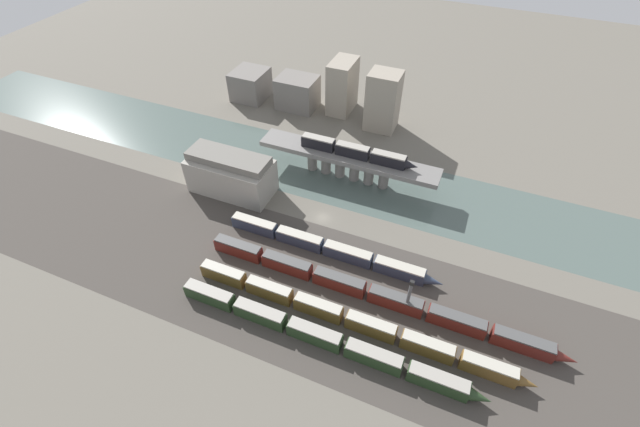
{
  "coord_description": "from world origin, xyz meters",
  "views": [
    {
      "loc": [
        32.79,
        -80.55,
        85.38
      ],
      "look_at": [
        0.0,
        -2.04,
        3.46
      ],
      "focal_mm": 24.0,
      "sensor_mm": 36.0,
      "label": 1
    }
  ],
  "objects_px": {
    "train_yard_mid": "(349,319)",
    "train_yard_far": "(373,293)",
    "warehouse_building": "(231,174)",
    "train_yard_near": "(321,337)",
    "signal_tower": "(409,297)",
    "train_yard_outer": "(329,248)",
    "train_on_bridge": "(357,152)"
  },
  "relations": [
    {
      "from": "train_yard_near",
      "to": "warehouse_building",
      "type": "xyz_separation_m",
      "value": [
        -44.26,
        36.99,
        4.25
      ]
    },
    {
      "from": "train_yard_near",
      "to": "train_yard_far",
      "type": "relative_size",
      "value": 0.81
    },
    {
      "from": "train_on_bridge",
      "to": "train_yard_near",
      "type": "height_order",
      "value": "train_on_bridge"
    },
    {
      "from": "warehouse_building",
      "to": "signal_tower",
      "type": "distance_m",
      "value": 63.42
    },
    {
      "from": "train_yard_near",
      "to": "warehouse_building",
      "type": "distance_m",
      "value": 57.83
    },
    {
      "from": "train_yard_mid",
      "to": "warehouse_building",
      "type": "height_order",
      "value": "warehouse_building"
    },
    {
      "from": "train_yard_near",
      "to": "train_yard_mid",
      "type": "height_order",
      "value": "train_yard_mid"
    },
    {
      "from": "train_yard_near",
      "to": "train_yard_outer",
      "type": "relative_size",
      "value": 1.21
    },
    {
      "from": "train_yard_far",
      "to": "train_yard_outer",
      "type": "relative_size",
      "value": 1.5
    },
    {
      "from": "train_yard_mid",
      "to": "train_yard_outer",
      "type": "height_order",
      "value": "train_yard_mid"
    },
    {
      "from": "train_yard_far",
      "to": "train_yard_outer",
      "type": "bearing_deg",
      "value": 148.12
    },
    {
      "from": "train_yard_mid",
      "to": "train_yard_near",
      "type": "bearing_deg",
      "value": -122.25
    },
    {
      "from": "train_yard_far",
      "to": "signal_tower",
      "type": "distance_m",
      "value": 9.07
    },
    {
      "from": "train_on_bridge",
      "to": "train_yard_far",
      "type": "relative_size",
      "value": 0.41
    },
    {
      "from": "warehouse_building",
      "to": "train_yard_outer",
      "type": "bearing_deg",
      "value": -18.98
    },
    {
      "from": "train_yard_mid",
      "to": "signal_tower",
      "type": "bearing_deg",
      "value": 36.43
    },
    {
      "from": "train_on_bridge",
      "to": "signal_tower",
      "type": "relative_size",
      "value": 3.14
    },
    {
      "from": "train_yard_mid",
      "to": "train_yard_outer",
      "type": "bearing_deg",
      "value": 124.01
    },
    {
      "from": "train_yard_near",
      "to": "train_yard_outer",
      "type": "bearing_deg",
      "value": 108.02
    },
    {
      "from": "train_yard_near",
      "to": "train_yard_mid",
      "type": "distance_m",
      "value": 7.75
    },
    {
      "from": "train_yard_mid",
      "to": "train_yard_far",
      "type": "xyz_separation_m",
      "value": [
        2.78,
        8.69,
        -0.04
      ]
    },
    {
      "from": "train_on_bridge",
      "to": "train_yard_near",
      "type": "xyz_separation_m",
      "value": [
        11.83,
        -56.0,
        -8.54
      ]
    },
    {
      "from": "train_yard_far",
      "to": "warehouse_building",
      "type": "distance_m",
      "value": 55.76
    },
    {
      "from": "train_on_bridge",
      "to": "signal_tower",
      "type": "xyz_separation_m",
      "value": [
        26.93,
        -41.36,
        -4.65
      ]
    },
    {
      "from": "train_on_bridge",
      "to": "train_yard_far",
      "type": "distance_m",
      "value": 45.66
    },
    {
      "from": "train_yard_near",
      "to": "train_yard_far",
      "type": "distance_m",
      "value": 16.74
    },
    {
      "from": "train_yard_mid",
      "to": "train_yard_far",
      "type": "bearing_deg",
      "value": 72.28
    },
    {
      "from": "train_yard_outer",
      "to": "signal_tower",
      "type": "xyz_separation_m",
      "value": [
        23.07,
        -9.87,
        4.0
      ]
    },
    {
      "from": "train_on_bridge",
      "to": "train_yard_far",
      "type": "xyz_separation_m",
      "value": [
        18.75,
        -40.75,
        -8.51
      ]
    },
    {
      "from": "train_on_bridge",
      "to": "signal_tower",
      "type": "height_order",
      "value": "train_on_bridge"
    },
    {
      "from": "train_yard_outer",
      "to": "signal_tower",
      "type": "height_order",
      "value": "signal_tower"
    },
    {
      "from": "train_on_bridge",
      "to": "warehouse_building",
      "type": "bearing_deg",
      "value": -149.62
    }
  ]
}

